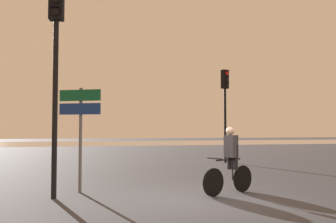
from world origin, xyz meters
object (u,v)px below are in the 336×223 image
object	(u,v)px
direction_sign_post	(80,120)
cyclist	(230,160)
traffic_light_far_right	(225,98)
traffic_light_near_left	(56,48)

from	to	relation	value
direction_sign_post	cyclist	size ratio (longest dim) A/B	1.60
direction_sign_post	traffic_light_far_right	bearing A→B (deg)	-107.31
direction_sign_post	traffic_light_near_left	bearing A→B (deg)	78.06
cyclist	traffic_light_near_left	bearing A→B (deg)	59.48
direction_sign_post	cyclist	world-z (taller)	direction_sign_post
direction_sign_post	cyclist	distance (m)	3.83
direction_sign_post	cyclist	bearing A→B (deg)	-170.23
traffic_light_far_right	cyclist	size ratio (longest dim) A/B	2.73
traffic_light_near_left	cyclist	size ratio (longest dim) A/B	3.07
traffic_light_near_left	cyclist	world-z (taller)	traffic_light_near_left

